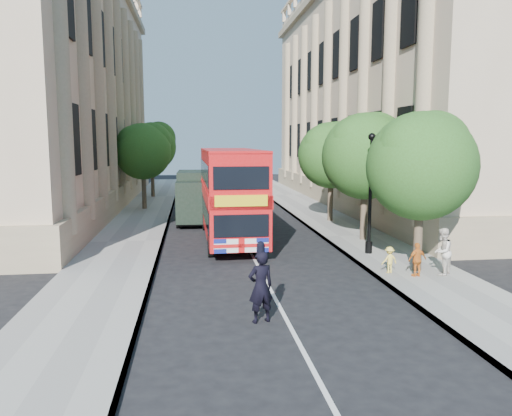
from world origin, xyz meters
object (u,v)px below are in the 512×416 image
object	(u,v)px
police_constable	(261,287)
woman_pedestrian	(442,251)
double_decker_bus	(230,192)
lamp_post	(370,198)
box_van	(196,198)

from	to	relation	value
police_constable	woman_pedestrian	size ratio (longest dim) A/B	1.16
double_decker_bus	woman_pedestrian	bearing A→B (deg)	-48.55
double_decker_bus	woman_pedestrian	world-z (taller)	double_decker_bus
lamp_post	woman_pedestrian	world-z (taller)	lamp_post
lamp_post	double_decker_bus	xyz separation A→B (m)	(-5.68, 4.04, -0.05)
double_decker_bus	box_van	size ratio (longest dim) A/B	1.77
lamp_post	double_decker_bus	size ratio (longest dim) A/B	0.53
police_constable	lamp_post	bearing A→B (deg)	-145.09
lamp_post	woman_pedestrian	size ratio (longest dim) A/B	3.00
double_decker_bus	box_van	bearing A→B (deg)	105.24
lamp_post	woman_pedestrian	distance (m)	4.29
double_decker_bus	woman_pedestrian	size ratio (longest dim) A/B	5.62
double_decker_bus	police_constable	world-z (taller)	double_decker_bus
double_decker_bus	woman_pedestrian	xyz separation A→B (m)	(7.07, -7.80, -1.48)
lamp_post	woman_pedestrian	xyz separation A→B (m)	(1.39, -3.76, -1.53)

